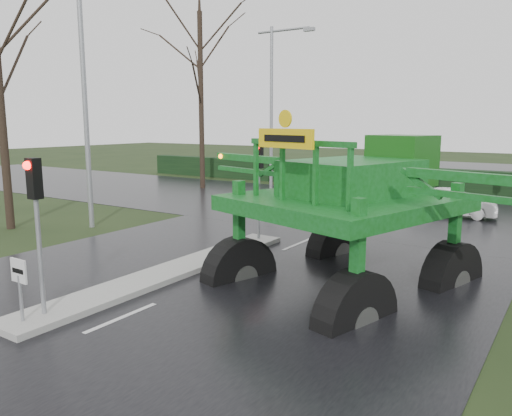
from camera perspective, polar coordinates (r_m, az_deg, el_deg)
The scene contains 13 objects.
ground at distance 11.57m, azimuth -15.09°, elevation -12.10°, with size 140.00×140.00×0.00m, color black.
road_main at distance 19.35m, azimuth 7.60°, elevation -2.98°, with size 14.00×80.00×0.02m, color black.
road_cross at distance 24.80m, azimuth 13.66°, elevation -0.36°, with size 80.00×12.00×0.02m, color black.
median_island at distance 14.40m, azimuth -9.59°, elevation -7.17°, with size 1.20×10.00×0.16m, color gray.
hedge_row at distance 32.27m, azimuth 18.56°, elevation 3.04°, with size 44.00×0.90×1.50m, color black.
keep_left_sign at distance 11.41m, azimuth -25.42°, elevation -7.43°, with size 0.50×0.07×1.35m.
traffic_signal_near at distance 11.33m, azimuth -23.87°, elevation 0.53°, with size 0.26×0.33×3.52m.
traffic_signal_mid at distance 17.41m, azimuth 0.30°, elevation 4.31°, with size 0.26×0.33×3.52m.
street_light_left_near at distance 20.98m, azimuth -18.59°, elevation 14.05°, with size 3.85×0.30×10.00m.
street_light_left_far at distance 31.64m, azimuth 2.26°, elevation 12.92°, with size 3.85×0.30×10.00m.
tree_left_far at distance 32.58m, azimuth -6.34°, elevation 14.82°, with size 7.70×7.70×13.26m.
crop_sprayer at distance 13.58m, azimuth -1.10°, elevation 3.12°, with size 9.76×7.36×5.65m.
white_sedan at distance 24.41m, azimuth 21.47°, elevation -0.93°, with size 1.31×3.75×1.24m, color silver.
Camera 1 is at (8.16, -7.03, 4.24)m, focal length 35.00 mm.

